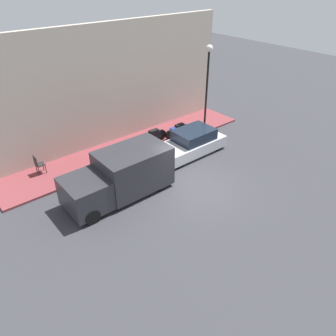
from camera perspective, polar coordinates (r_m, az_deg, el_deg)
ground_plane at (r=15.33m, az=4.25°, el=-3.38°), size 60.00×60.00×0.00m
sidewalk at (r=18.66m, az=-6.38°, el=3.67°), size 2.62×14.75×0.11m
building_facade at (r=18.57m, az=-9.59°, el=13.98°), size 0.30×14.75×6.47m
parked_car at (r=17.82m, az=4.15°, el=4.46°), size 1.74×3.83×1.35m
delivery_van at (r=14.41m, az=-8.42°, el=-1.32°), size 2.03×4.81×2.03m
motorcycle_black at (r=18.65m, az=-2.80°, el=5.54°), size 0.30×1.98×0.80m
scooter_silver at (r=17.07m, az=-8.86°, el=2.51°), size 0.30×2.07×0.83m
motorcycle_blue at (r=19.57m, az=1.75°, el=6.71°), size 0.30×1.90×0.70m
streetlamp at (r=19.63m, az=6.95°, el=16.37°), size 0.40×0.40×4.99m
cafe_chair at (r=17.02m, az=-21.70°, el=0.73°), size 0.40×0.40×0.98m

